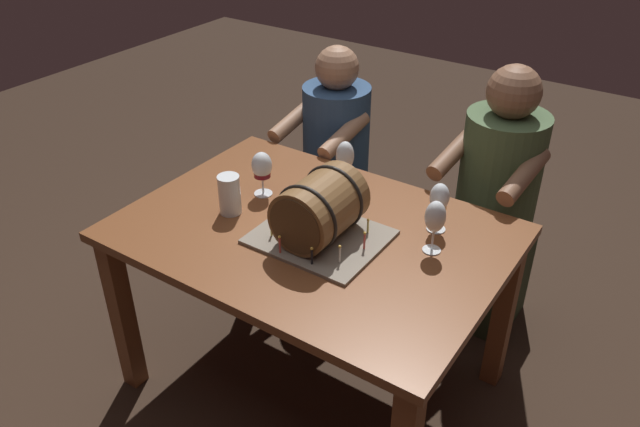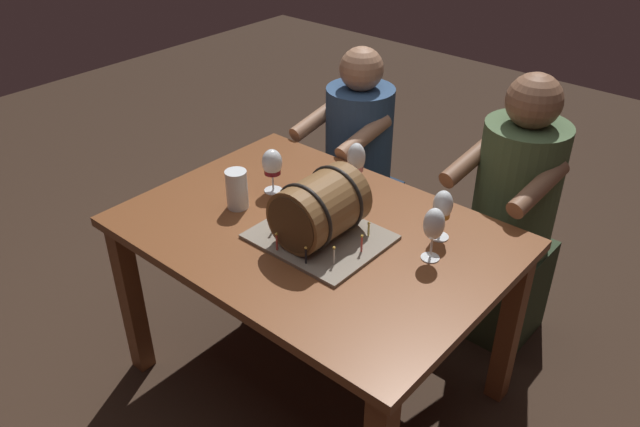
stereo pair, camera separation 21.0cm
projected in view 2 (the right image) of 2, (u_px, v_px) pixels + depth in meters
name	position (u px, v px, depth m)	size (l,w,h in m)	color
ground_plane	(315.00, 378.00, 2.60)	(8.00, 8.00, 0.00)	#332319
dining_table	(315.00, 253.00, 2.27)	(1.32, 0.95, 0.74)	brown
barrel_cake	(320.00, 211.00, 2.10)	(0.43, 0.36, 0.24)	gray
wine_glass_rose	(356.00, 160.00, 2.39)	(0.07, 0.07, 0.19)	white
wine_glass_red	(272.00, 164.00, 2.37)	(0.08, 0.08, 0.18)	white
wine_glass_empty	(434.00, 225.00, 1.99)	(0.07, 0.07, 0.19)	white
wine_glass_amber	(443.00, 207.00, 2.10)	(0.07, 0.07, 0.18)	white
beer_pint	(237.00, 191.00, 2.30)	(0.08, 0.08, 0.15)	white
person_seated_left	(357.00, 173.00, 3.04)	(0.37, 0.46, 1.12)	#1B2D46
person_seated_right	(510.00, 225.00, 2.58)	(0.40, 0.49, 1.19)	#2A3A24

